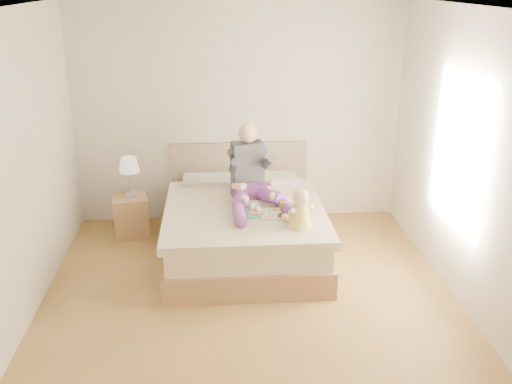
{
  "coord_description": "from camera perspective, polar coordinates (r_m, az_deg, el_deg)",
  "views": [
    {
      "loc": [
        -0.29,
        -4.75,
        2.93
      ],
      "look_at": [
        0.12,
        0.83,
        0.81
      ],
      "focal_mm": 40.0,
      "sensor_mm": 36.0,
      "label": 1
    }
  ],
  "objects": [
    {
      "name": "tray",
      "position": [
        5.92,
        1.02,
        -2.01
      ],
      "size": [
        0.44,
        0.35,
        0.12
      ],
      "rotation": [
        0.0,
        0.0,
        -0.04
      ],
      "color": "silver",
      "rests_on": "bed"
    },
    {
      "name": "adult",
      "position": [
        6.22,
        -0.4,
        1.33
      ],
      "size": [
        0.75,
        1.09,
        0.86
      ],
      "rotation": [
        0.0,
        0.0,
        0.21
      ],
      "color": "#70378B",
      "rests_on": "bed"
    },
    {
      "name": "lamp",
      "position": [
        6.79,
        -12.58,
        2.46
      ],
      "size": [
        0.23,
        0.23,
        0.48
      ],
      "color": "silver",
      "rests_on": "nightstand"
    },
    {
      "name": "bed",
      "position": [
        6.4,
        -1.25,
        -3.35
      ],
      "size": [
        1.7,
        2.18,
        1.0
      ],
      "color": "#86603E",
      "rests_on": "ground"
    },
    {
      "name": "nightstand",
      "position": [
        6.98,
        -12.38,
        -2.36
      ],
      "size": [
        0.46,
        0.42,
        0.49
      ],
      "rotation": [
        0.0,
        0.0,
        0.18
      ],
      "color": "#86603E",
      "rests_on": "ground"
    },
    {
      "name": "room",
      "position": [
        4.98,
        0.24,
        4.17
      ],
      "size": [
        4.02,
        4.22,
        2.71
      ],
      "color": "brown",
      "rests_on": "ground"
    },
    {
      "name": "baby",
      "position": [
        5.59,
        4.4,
        -1.96
      ],
      "size": [
        0.31,
        0.36,
        0.41
      ],
      "rotation": [
        0.0,
        0.0,
        0.46
      ],
      "color": "gold",
      "rests_on": "bed"
    }
  ]
}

